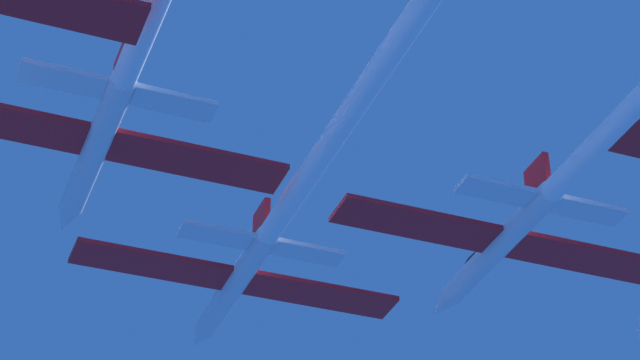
{
  "coord_description": "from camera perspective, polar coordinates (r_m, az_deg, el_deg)",
  "views": [
    {
      "loc": [
        -17.01,
        -55.05,
        -31.06
      ],
      "look_at": [
        -0.35,
        -11.34,
        -0.07
      ],
      "focal_mm": 73.67,
      "sensor_mm": 36.0,
      "label": 1
    }
  ],
  "objects": [
    {
      "name": "jet_lead",
      "position": [
        56.82,
        -0.69,
        -0.02
      ],
      "size": [
        16.32,
        40.85,
        2.7
      ],
      "color": "white"
    },
    {
      "name": "jet_right_wing",
      "position": [
        53.13,
        13.41,
        3.09
      ],
      "size": [
        16.32,
        44.47,
        2.7
      ],
      "color": "white"
    }
  ]
}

